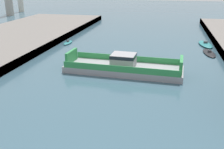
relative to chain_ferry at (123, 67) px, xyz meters
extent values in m
cube|color=#939399|center=(0.00, 0.00, -0.49)|extent=(21.21, 7.59, 1.10)
cube|color=#2D8947|center=(0.15, 3.25, 0.61)|extent=(20.08, 1.05, 1.10)
cube|color=#2D8947|center=(-0.15, -3.25, 0.61)|extent=(20.08, 1.05, 1.10)
cube|color=#939399|center=(0.00, 0.00, 1.19)|extent=(4.35, 3.84, 2.27)
cube|color=black|center=(0.00, 0.00, 1.98)|extent=(4.39, 3.88, 0.60)
cube|color=#2D8947|center=(9.95, -0.46, 1.16)|extent=(0.71, 4.66, 2.20)
cube|color=#2D8947|center=(-9.95, 0.46, 1.16)|extent=(0.71, 4.66, 2.20)
ellipsoid|color=#237075|center=(-17.98, 18.93, -0.83)|extent=(1.74, 4.87, 0.41)
cube|color=#4C4C51|center=(-17.98, 18.93, -0.38)|extent=(0.58, 0.41, 0.50)
ellipsoid|color=black|center=(16.76, 16.20, -0.86)|extent=(3.00, 7.71, 0.36)
cube|color=#4C4C51|center=(16.76, 16.20, -0.43)|extent=(0.82, 0.48, 0.50)
ellipsoid|color=#237075|center=(16.83, 24.34, -0.76)|extent=(3.94, 8.59, 0.56)
cube|color=#4C4C51|center=(16.83, 24.34, -0.23)|extent=(1.01, 0.54, 0.50)
camera|label=1|loc=(7.45, -43.84, 14.77)|focal=41.86mm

